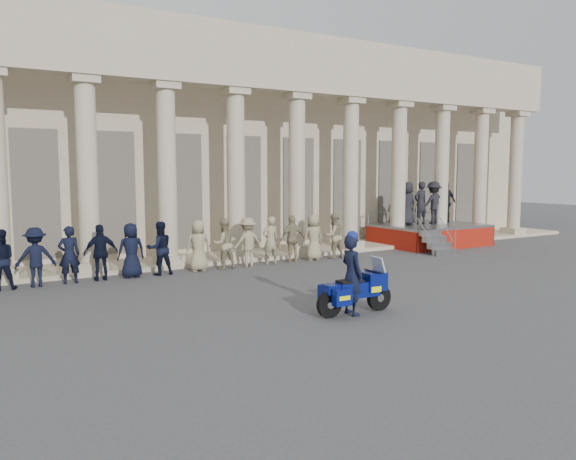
{
  "coord_description": "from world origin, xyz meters",
  "views": [
    {
      "loc": [
        -7.56,
        -10.61,
        3.33
      ],
      "look_at": [
        0.85,
        3.53,
        1.6
      ],
      "focal_mm": 35.0,
      "sensor_mm": 36.0,
      "label": 1
    }
  ],
  "objects": [
    {
      "name": "ground",
      "position": [
        0.0,
        0.0,
        0.0
      ],
      "size": [
        90.0,
        90.0,
        0.0
      ],
      "primitive_type": "plane",
      "color": "#414144",
      "rests_on": "ground"
    },
    {
      "name": "building",
      "position": [
        -0.0,
        14.74,
        4.52
      ],
      "size": [
        40.0,
        12.5,
        9.0
      ],
      "color": "tan",
      "rests_on": "ground"
    },
    {
      "name": "officer_rank",
      "position": [
        -4.39,
        6.83,
        0.86
      ],
      "size": [
        19.49,
        0.65,
        1.72
      ],
      "color": "black",
      "rests_on": "ground"
    },
    {
      "name": "reviewing_stand",
      "position": [
        10.8,
        7.78,
        1.52
      ],
      "size": [
        4.66,
        4.37,
        2.86
      ],
      "color": "gray",
      "rests_on": "ground"
    },
    {
      "name": "motorcycle",
      "position": [
        0.37,
        -0.36,
        0.57
      ],
      "size": [
        2.04,
        0.84,
        1.31
      ],
      "rotation": [
        0.0,
        0.0,
        -0.03
      ],
      "color": "black",
      "rests_on": "ground"
    },
    {
      "name": "rider",
      "position": [
        0.26,
        -0.36,
        0.97
      ],
      "size": [
        0.47,
        0.7,
        1.97
      ],
      "rotation": [
        0.0,
        0.0,
        1.54
      ],
      "color": "black",
      "rests_on": "ground"
    }
  ]
}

